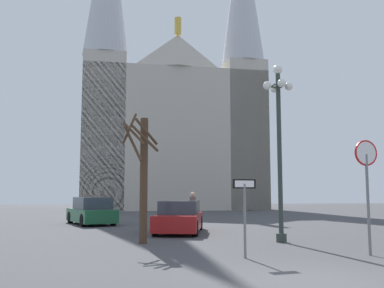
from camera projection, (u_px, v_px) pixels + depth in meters
ground_plane at (321, 283)px, 8.34m from camera, size 120.00×120.00×0.00m
cathedral at (173, 114)px, 47.06m from camera, size 19.18×11.86×33.41m
stop_sign at (367, 175)px, 12.21m from camera, size 0.72×0.16×3.17m
one_way_arrow_sign at (245, 207)px, 11.61m from camera, size 0.65×0.15×2.06m
street_lamp at (279, 132)px, 15.61m from camera, size 1.11×1.11×6.30m
bare_tree at (143, 173)px, 14.97m from camera, size 1.25×1.51×4.57m
parked_car_near_green at (92, 212)px, 23.79m from camera, size 3.11×4.56×1.47m
parked_car_far_red at (179, 218)px, 18.90m from camera, size 2.65×4.67×1.36m
pedestrian_walking at (193, 206)px, 22.22m from camera, size 0.32×0.32×1.74m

